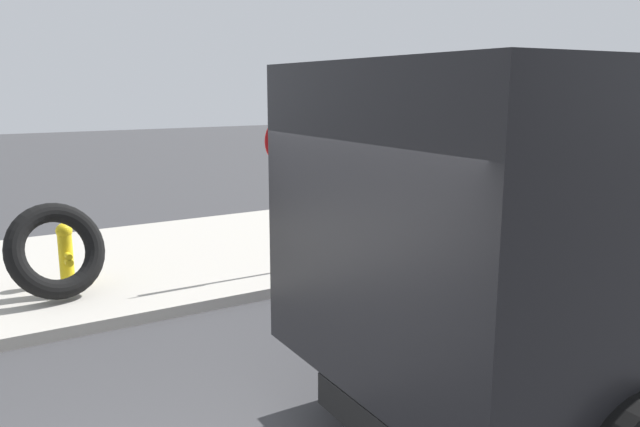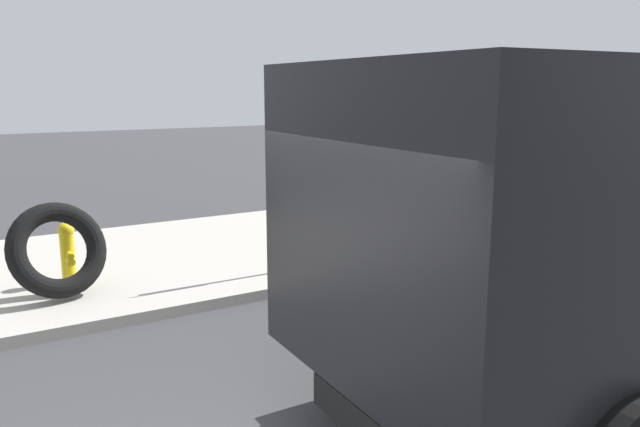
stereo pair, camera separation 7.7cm
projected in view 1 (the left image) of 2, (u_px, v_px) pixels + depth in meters
The scene contains 4 objects.
sidewalk_curb at pixel (38, 277), 9.29m from camera, with size 36.00×5.00×0.15m, color #ADA89E.
fire_hydrant at pixel (66, 251), 8.68m from camera, with size 0.22×0.50×0.86m.
loose_tire at pixel (56, 251), 8.04m from camera, with size 1.26×1.26×0.25m, color black.
stop_sign at pixel (288, 163), 9.06m from camera, with size 0.76×0.08×2.31m.
Camera 1 is at (-1.22, -3.27, 2.83)m, focal length 35.36 mm.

